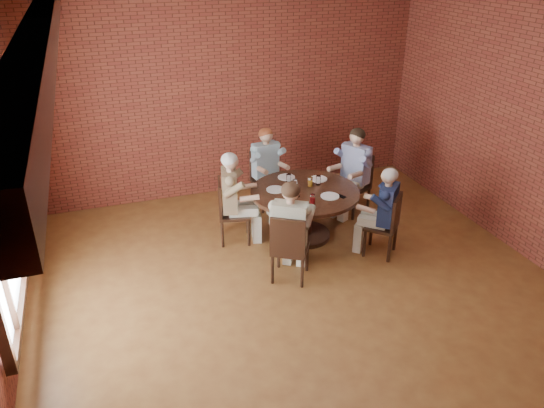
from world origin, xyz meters
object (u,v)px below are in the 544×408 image
object	(u,v)px
diner_a	(353,172)
chair_e	(388,223)
diner_c	(234,198)
chair_c	(228,209)
chair_d	(289,246)
smartphone	(341,196)
dining_table	(305,204)
diner_d	(291,231)
chair_a	(356,180)
diner_e	(383,212)
chair_b	(265,176)
diner_b	(267,169)

from	to	relation	value
diner_a	chair_e	xyz separation A→B (m)	(-0.14, -1.34, -0.20)
diner_a	diner_c	world-z (taller)	diner_a
chair_c	diner_c	world-z (taller)	diner_c
chair_d	chair_c	bearing A→B (deg)	-38.38
chair_d	smartphone	bearing A→B (deg)	-115.90
chair_e	smartphone	distance (m)	0.73
diner_a	dining_table	bearing A→B (deg)	-90.00
diner_d	chair_c	bearing A→B (deg)	-35.21
chair_a	diner_a	world-z (taller)	diner_a
chair_e	diner_e	xyz separation A→B (m)	(-0.06, 0.06, 0.15)
chair_c	smartphone	xyz separation A→B (m)	(1.48, -0.61, 0.24)
dining_table	chair_b	size ratio (longest dim) A/B	1.67
smartphone	diner_d	bearing A→B (deg)	-172.47
diner_e	diner_c	bearing A→B (deg)	-75.57
chair_b	diner_e	size ratio (longest dim) A/B	0.73
dining_table	chair_d	bearing A→B (deg)	-121.93
chair_c	smartphone	size ratio (longest dim) A/B	7.33
dining_table	chair_a	bearing A→B (deg)	25.75
diner_a	diner_b	size ratio (longest dim) A/B	1.05
diner_d	diner_a	bearing A→B (deg)	-106.47
chair_d	diner_d	xyz separation A→B (m)	(0.05, 0.08, 0.17)
dining_table	diner_c	size ratio (longest dim) A/B	1.15
diner_d	chair_a	bearing A→B (deg)	-107.13
chair_e	diner_a	bearing A→B (deg)	-142.12
chair_c	diner_e	xyz separation A→B (m)	(1.89, -1.04, 0.13)
diner_e	diner_d	bearing A→B (deg)	-40.48
chair_b	chair_e	bearing A→B (deg)	-71.83
chair_c	chair_a	bearing A→B (deg)	-69.40
chair_d	diner_e	bearing A→B (deg)	-139.73
chair_a	chair_e	bearing A→B (deg)	-35.12
diner_b	diner_e	xyz separation A→B (m)	(1.01, -1.91, -0.02)
chair_a	diner_b	bearing A→B (deg)	-140.35
diner_a	chair_d	xyz separation A→B (m)	(-1.64, -1.49, -0.18)
diner_b	chair_a	bearing A→B (deg)	-34.16
chair_a	chair_b	size ratio (longest dim) A/B	1.04
chair_c	chair_d	bearing A→B (deg)	-146.96
diner_e	diner_b	bearing A→B (deg)	-108.25
smartphone	chair_c	bearing A→B (deg)	134.85
chair_c	chair_e	bearing A→B (deg)	-106.09
chair_a	diner_c	xyz separation A→B (m)	(-2.09, -0.30, 0.16)
diner_b	chair_c	world-z (taller)	diner_b
diner_c	diner_b	bearing A→B (deg)	-28.56
diner_e	smartphone	bearing A→B (deg)	-92.13
chair_a	smartphone	xyz separation A→B (m)	(-0.70, -0.89, 0.23)
diner_a	chair_b	size ratio (longest dim) A/B	1.49
chair_d	smartphone	world-z (taller)	chair_d
dining_table	diner_e	distance (m)	1.14
diner_b	chair_c	bearing A→B (deg)	-145.07
dining_table	diner_d	world-z (taller)	diner_d
diner_b	chair_d	world-z (taller)	diner_b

